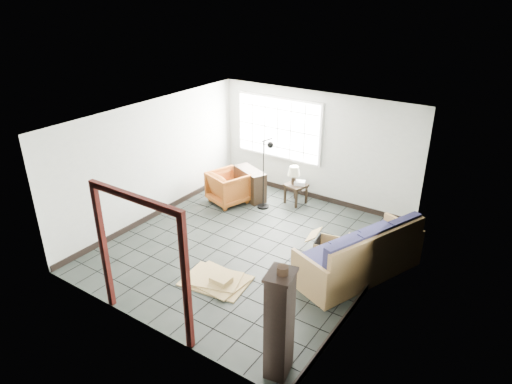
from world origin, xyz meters
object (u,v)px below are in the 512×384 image
Objects in this scene: armchair at (229,186)px; tall_shelf at (279,324)px; side_table at (296,188)px; futon_sofa at (362,258)px.

armchair is 0.53× the size of tall_shelf.
armchair reaches higher than side_table.
side_table is 0.33× the size of tall_shelf.
tall_shelf is (-0.07, -2.70, 0.43)m from futon_sofa.
armchair is 1.58× the size of side_table.
futon_sofa reaches higher than side_table.
armchair is at bearing -174.67° from futon_sofa.
futon_sofa is 4.77× the size of side_table.
side_table is at bearing 163.00° from futon_sofa.
side_table is 5.21m from tall_shelf.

